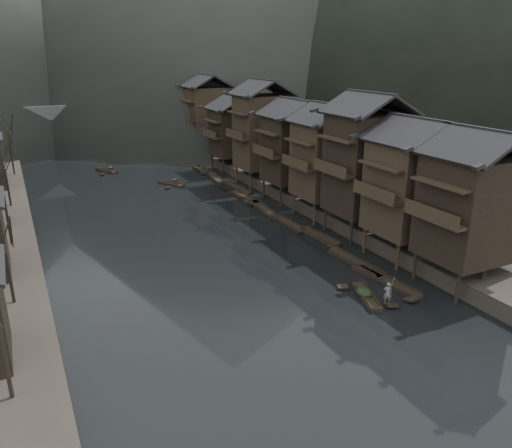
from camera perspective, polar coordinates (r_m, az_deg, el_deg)
water at (r=43.11m, az=-1.79°, el=-7.05°), size 300.00×300.00×0.00m
right_bank at (r=92.63m, az=7.74°, el=7.77°), size 40.00×200.00×1.80m
stilt_houses at (r=64.68m, az=5.05°, el=10.07°), size 9.00×67.60×15.42m
bare_trees at (r=63.73m, az=-26.81°, el=5.62°), size 3.68×72.29×7.36m
moored_sampans at (r=65.81m, az=-0.11°, el=2.58°), size 2.93×60.47×0.47m
midriver_boats at (r=87.89m, az=-13.72°, el=6.31°), size 10.26×32.48×0.44m
stone_bridge at (r=109.30m, az=-18.01°, el=11.00°), size 40.00×6.00×9.00m
hero_sampan at (r=41.92m, az=12.51°, el=-8.03°), size 2.64×5.25×0.44m
cargo_heap at (r=41.77m, az=12.29°, el=-7.23°), size 1.16×1.52×0.70m
boatman at (r=40.61m, az=14.84°, el=-7.35°), size 0.80×0.73×1.83m
bamboo_pole at (r=39.66m, az=15.38°, el=-3.90°), size 1.43×2.21×3.39m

